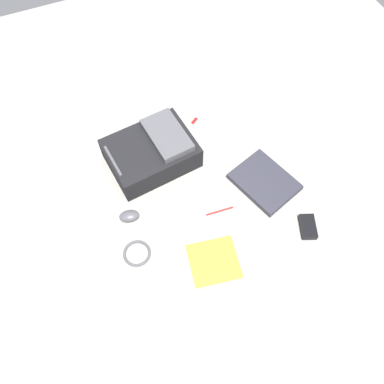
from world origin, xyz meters
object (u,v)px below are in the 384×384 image
object	(u,v)px
laptop	(264,182)
usb_stick	(194,121)
cable_coil	(137,253)
pen_black	(220,211)
computer_mouse	(129,216)
backpack	(152,152)
book_red	(214,262)
power_brick	(308,227)

from	to	relation	value
laptop	usb_stick	distance (m)	0.56
cable_coil	pen_black	size ratio (longest dim) A/B	0.92
cable_coil	usb_stick	distance (m)	0.87
computer_mouse	pen_black	world-z (taller)	computer_mouse
backpack	computer_mouse	bearing A→B (deg)	140.06
backpack	book_red	world-z (taller)	backpack
power_brick	usb_stick	distance (m)	0.89
pen_black	usb_stick	xyz separation A→B (m)	(0.59, -0.12, -0.00)
laptop	usb_stick	world-z (taller)	laptop
pen_black	backpack	bearing A→B (deg)	24.91
pen_black	usb_stick	size ratio (longest dim) A/B	2.95
cable_coil	power_brick	bearing A→B (deg)	-104.28
laptop	computer_mouse	xyz separation A→B (m)	(0.09, 0.72, 0.00)
backpack	laptop	distance (m)	0.62
laptop	computer_mouse	bearing A→B (deg)	82.83
backpack	usb_stick	world-z (taller)	backpack
cable_coil	laptop	bearing A→B (deg)	-81.99
usb_stick	laptop	bearing A→B (deg)	-162.22
backpack	usb_stick	distance (m)	0.36
computer_mouse	power_brick	distance (m)	0.89
computer_mouse	usb_stick	world-z (taller)	computer_mouse
usb_stick	backpack	bearing A→B (deg)	117.24
backpack	usb_stick	xyz separation A→B (m)	(0.16, -0.32, -0.08)
backpack	power_brick	bearing A→B (deg)	-140.84
book_red	cable_coil	bearing A→B (deg)	60.07
pen_black	usb_stick	world-z (taller)	pen_black
laptop	book_red	world-z (taller)	laptop
laptop	cable_coil	distance (m)	0.76
power_brick	laptop	bearing A→B (deg)	12.89
laptop	usb_stick	bearing A→B (deg)	17.78
cable_coil	usb_stick	size ratio (longest dim) A/B	2.72
book_red	cable_coil	size ratio (longest dim) A/B	1.96
computer_mouse	usb_stick	size ratio (longest dim) A/B	2.05
book_red	laptop	bearing A→B (deg)	-55.87
power_brick	computer_mouse	bearing A→B (deg)	62.90
computer_mouse	pen_black	xyz separation A→B (m)	(-0.15, -0.43, -0.02)
laptop	cable_coil	bearing A→B (deg)	98.01
computer_mouse	laptop	bearing A→B (deg)	-83.84
power_brick	usb_stick	xyz separation A→B (m)	(0.85, 0.24, -0.01)
book_red	pen_black	xyz separation A→B (m)	(0.23, -0.14, -0.00)
laptop	computer_mouse	world-z (taller)	computer_mouse
book_red	usb_stick	distance (m)	0.87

